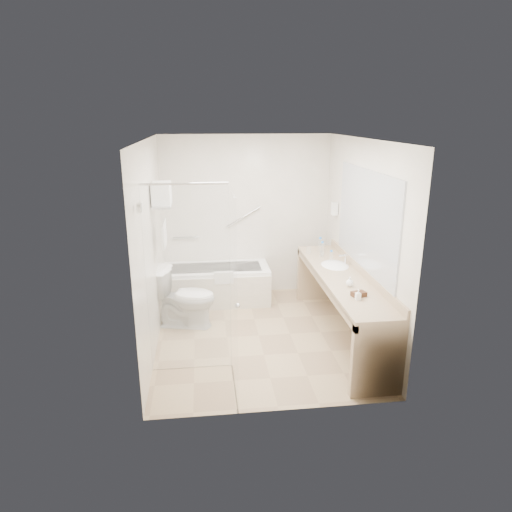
{
  "coord_description": "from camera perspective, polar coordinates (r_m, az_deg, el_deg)",
  "views": [
    {
      "loc": [
        -0.67,
        -5.36,
        2.76
      ],
      "look_at": [
        0.0,
        0.3,
        1.0
      ],
      "focal_mm": 32.0,
      "sensor_mm": 36.0,
      "label": 1
    }
  ],
  "objects": [
    {
      "name": "mirror",
      "position": [
        5.7,
        13.59,
        4.42
      ],
      "size": [
        0.02,
        2.0,
        1.2
      ],
      "primitive_type": "cube",
      "color": "#ABB0B7",
      "rests_on": "wall_right"
    },
    {
      "name": "bathtub",
      "position": [
        7.05,
        -4.95,
        -3.54
      ],
      "size": [
        1.6,
        0.73,
        0.59
      ],
      "color": "white",
      "rests_on": "floor"
    },
    {
      "name": "grab_bar_long",
      "position": [
        7.11,
        -1.6,
        4.89
      ],
      "size": [
        0.53,
        0.03,
        0.33
      ],
      "primitive_type": "cylinder",
      "rotation": [
        0.0,
        1.05,
        0.0
      ],
      "color": "silver",
      "rests_on": "wall_back"
    },
    {
      "name": "wall_right",
      "position": [
        5.91,
        12.99,
        1.91
      ],
      "size": [
        0.1,
        3.2,
        2.5
      ],
      "primitive_type": "cube",
      "color": "silver",
      "rests_on": "ground"
    },
    {
      "name": "sink",
      "position": [
        6.18,
        9.82,
        -1.39
      ],
      "size": [
        0.4,
        0.52,
        0.14
      ],
      "primitive_type": "ellipsoid",
      "color": "white",
      "rests_on": "vanity_counter"
    },
    {
      "name": "floor",
      "position": [
        6.06,
        0.34,
        -9.91
      ],
      "size": [
        3.2,
        3.2,
        0.0
      ],
      "primitive_type": "plane",
      "color": "tan",
      "rests_on": "ground"
    },
    {
      "name": "drinking_glass_far",
      "position": [
        6.63,
        6.61,
        0.71
      ],
      "size": [
        0.09,
        0.09,
        0.09
      ],
      "primitive_type": "cylinder",
      "rotation": [
        0.0,
        0.0,
        0.28
      ],
      "color": "silver",
      "rests_on": "vanity_counter"
    },
    {
      "name": "wall_front",
      "position": [
        4.11,
        3.14,
        -4.42
      ],
      "size": [
        2.6,
        0.1,
        2.5
      ],
      "primitive_type": "cube",
      "color": "silver",
      "rests_on": "ground"
    },
    {
      "name": "water_bottle_right",
      "position": [
        6.55,
        8.27,
        0.9
      ],
      "size": [
        0.06,
        0.06,
        0.21
      ],
      "rotation": [
        0.0,
        0.0,
        -0.34
      ],
      "color": "silver",
      "rests_on": "vanity_counter"
    },
    {
      "name": "soap_bottle_b",
      "position": [
        5.43,
        11.63,
        -3.28
      ],
      "size": [
        0.09,
        0.12,
        0.09
      ],
      "primitive_type": "imported",
      "rotation": [
        0.0,
        0.0,
        0.04
      ],
      "color": "white",
      "rests_on": "vanity_counter"
    },
    {
      "name": "ceiling",
      "position": [
        5.41,
        0.39,
        14.41
      ],
      "size": [
        2.6,
        3.2,
        0.1
      ],
      "primitive_type": "cube",
      "color": "white",
      "rests_on": "wall_back"
    },
    {
      "name": "faucet",
      "position": [
        6.19,
        11.16,
        -0.37
      ],
      "size": [
        0.03,
        0.03,
        0.14
      ],
      "primitive_type": "cylinder",
      "color": "silver",
      "rests_on": "vanity_counter"
    },
    {
      "name": "toilet",
      "position": [
        6.26,
        -8.85,
        -5.17
      ],
      "size": [
        0.91,
        0.63,
        0.81
      ],
      "primitive_type": "imported",
      "rotation": [
        0.0,
        0.0,
        1.35
      ],
      "color": "white",
      "rests_on": "floor"
    },
    {
      "name": "water_bottle_left",
      "position": [
        6.21,
        9.38,
        -0.16
      ],
      "size": [
        0.06,
        0.06,
        0.18
      ],
      "rotation": [
        0.0,
        0.0,
        -0.01
      ],
      "color": "silver",
      "rests_on": "vanity_counter"
    },
    {
      "name": "wall_back",
      "position": [
        7.15,
        -1.23,
        4.97
      ],
      "size": [
        2.6,
        0.1,
        2.5
      ],
      "primitive_type": "cube",
      "color": "silver",
      "rests_on": "ground"
    },
    {
      "name": "amenity_basket",
      "position": [
        5.17,
        12.72,
        -4.66
      ],
      "size": [
        0.18,
        0.14,
        0.05
      ],
      "primitive_type": "cube",
      "rotation": [
        0.0,
        0.0,
        0.27
      ],
      "color": "#402617",
      "rests_on": "vanity_counter"
    },
    {
      "name": "water_bottle_mid",
      "position": [
        6.72,
        8.02,
        1.37
      ],
      "size": [
        0.07,
        0.07,
        0.22
      ],
      "rotation": [
        0.0,
        0.0,
        0.06
      ],
      "color": "silver",
      "rests_on": "vanity_counter"
    },
    {
      "name": "hairdryer_unit",
      "position": [
        6.82,
        9.79,
        5.83
      ],
      "size": [
        0.08,
        0.1,
        0.18
      ],
      "primitive_type": "cube",
      "color": "white",
      "rests_on": "wall_right"
    },
    {
      "name": "soap_bottle_a",
      "position": [
        5.07,
        12.63,
        -5.08
      ],
      "size": [
        0.06,
        0.12,
        0.05
      ],
      "primitive_type": "imported",
      "rotation": [
        0.0,
        0.0,
        0.06
      ],
      "color": "white",
      "rests_on": "vanity_counter"
    },
    {
      "name": "towel_shelf",
      "position": [
        5.82,
        -11.66,
        6.85
      ],
      "size": [
        0.24,
        0.55,
        0.81
      ],
      "color": "silver",
      "rests_on": "wall_left"
    },
    {
      "name": "drinking_glass_near",
      "position": [
        6.5,
        8.21,
        0.28
      ],
      "size": [
        0.08,
        0.08,
        0.08
      ],
      "primitive_type": "cylinder",
      "rotation": [
        0.0,
        0.0,
        0.2
      ],
      "color": "silver",
      "rests_on": "vanity_counter"
    },
    {
      "name": "grab_bar_short",
      "position": [
        7.16,
        -8.78,
        2.3
      ],
      "size": [
        0.4,
        0.03,
        0.03
      ],
      "primitive_type": "cylinder",
      "rotation": [
        0.0,
        1.57,
        0.0
      ],
      "color": "silver",
      "rests_on": "wall_back"
    },
    {
      "name": "shower_enclosure",
      "position": [
        4.75,
        -5.84,
        -3.84
      ],
      "size": [
        0.96,
        0.91,
        2.11
      ],
      "color": "silver",
      "rests_on": "floor"
    },
    {
      "name": "wall_left",
      "position": [
        5.6,
        -12.95,
        1.08
      ],
      "size": [
        0.1,
        3.2,
        2.5
      ],
      "primitive_type": "cube",
      "color": "silver",
      "rests_on": "ground"
    },
    {
      "name": "vanity_counter",
      "position": [
        5.87,
        10.53,
        -4.29
      ],
      "size": [
        0.55,
        2.7,
        0.95
      ],
      "color": "tan",
      "rests_on": "floor"
    }
  ]
}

